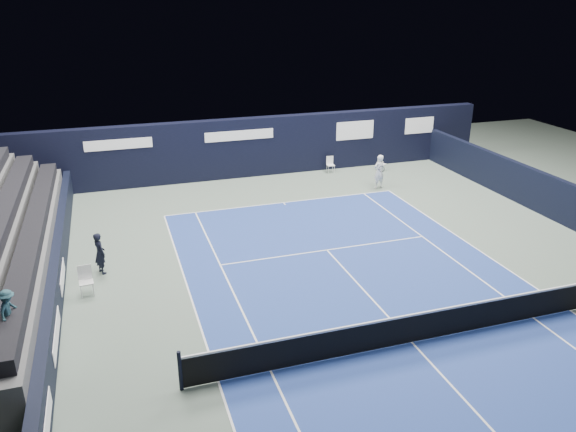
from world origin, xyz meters
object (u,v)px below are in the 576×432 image
tennis_player (379,171)px  tennis_net (413,327)px  folding_chair_back_a (330,163)px  folding_chair_back_b (381,162)px  line_judge_chair (86,278)px

tennis_player → tennis_net: bearing=-112.6°
folding_chair_back_a → folding_chair_back_b: (2.76, -0.62, -0.03)m
line_judge_chair → tennis_player: bearing=21.4°
folding_chair_back_b → tennis_player: tennis_player is taller
folding_chair_back_a → tennis_player: bearing=-64.4°
folding_chair_back_b → tennis_net: (-6.67, -15.13, 0.04)m
tennis_player → line_judge_chair: bearing=-153.9°
tennis_net → tennis_player: size_ratio=7.57×
folding_chair_back_b → line_judge_chair: (-15.30, -9.43, 0.10)m
folding_chair_back_b → tennis_net: bearing=-136.9°
line_judge_chair → tennis_player: (13.82, 6.78, 0.29)m
tennis_net → tennis_player: bearing=67.4°
tennis_net → tennis_player: tennis_player is taller
line_judge_chair → tennis_player: 15.39m
folding_chair_back_a → folding_chair_back_b: bearing=-8.4°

